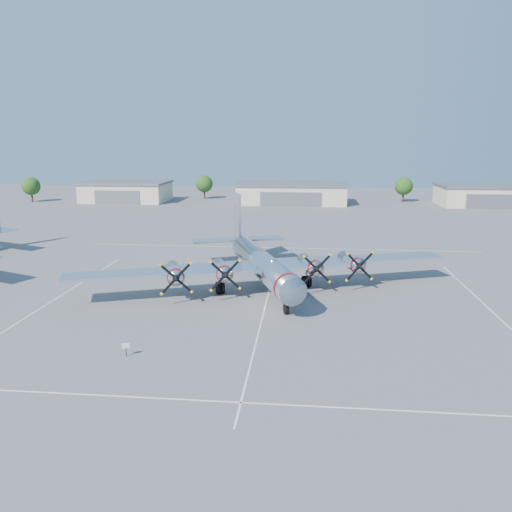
# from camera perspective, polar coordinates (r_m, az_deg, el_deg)

# --- Properties ---
(ground) EXTENTS (260.00, 260.00, 0.00)m
(ground) POSITION_cam_1_polar(r_m,az_deg,el_deg) (52.96, 1.34, -4.69)
(ground) COLOR #505052
(ground) RESTS_ON ground
(parking_lines) EXTENTS (60.00, 50.08, 0.01)m
(parking_lines) POSITION_cam_1_polar(r_m,az_deg,el_deg) (51.30, 1.19, -5.28)
(parking_lines) COLOR silver
(parking_lines) RESTS_ON ground
(hangar_west) EXTENTS (22.60, 14.60, 5.40)m
(hangar_west) POSITION_cam_1_polar(r_m,az_deg,el_deg) (141.62, -14.59, 7.17)
(hangar_west) COLOR #B8B092
(hangar_west) RESTS_ON ground
(hangar_center) EXTENTS (28.60, 14.60, 5.40)m
(hangar_center) POSITION_cam_1_polar(r_m,az_deg,el_deg) (133.00, 4.08, 7.20)
(hangar_center) COLOR #B8B092
(hangar_center) RESTS_ON ground
(hangar_east) EXTENTS (20.60, 14.60, 5.40)m
(hangar_east) POSITION_cam_1_polar(r_m,az_deg,el_deg) (140.11, 24.23, 6.39)
(hangar_east) COLOR #B8B092
(hangar_east) RESTS_ON ground
(tree_far_west) EXTENTS (4.80, 4.80, 6.64)m
(tree_far_west) POSITION_cam_1_polar(r_m,az_deg,el_deg) (148.49, -24.32, 7.28)
(tree_far_west) COLOR #382619
(tree_far_west) RESTS_ON ground
(tree_west) EXTENTS (4.80, 4.80, 6.64)m
(tree_west) POSITION_cam_1_polar(r_m,az_deg,el_deg) (143.73, -5.93, 8.20)
(tree_west) COLOR #382619
(tree_west) RESTS_ON ground
(tree_east) EXTENTS (4.80, 4.80, 6.64)m
(tree_east) POSITION_cam_1_polar(r_m,az_deg,el_deg) (141.27, 16.53, 7.65)
(tree_east) COLOR #382619
(tree_east) RESTS_ON ground
(main_bomber_b29) EXTENTS (49.16, 41.22, 9.27)m
(main_bomber_b29) POSITION_cam_1_polar(r_m,az_deg,el_deg) (56.93, 0.46, -3.42)
(main_bomber_b29) COLOR white
(main_bomber_b29) RESTS_ON ground
(info_placard) EXTENTS (0.57, 0.20, 1.10)m
(info_placard) POSITION_cam_1_polar(r_m,az_deg,el_deg) (39.86, -14.66, -10.05)
(info_placard) COLOR black
(info_placard) RESTS_ON ground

